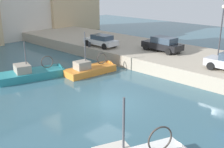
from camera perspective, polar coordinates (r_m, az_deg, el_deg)
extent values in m
plane|color=#386070|center=(18.99, -0.99, -6.10)|extent=(80.00, 80.00, 0.00)
cube|color=#ADA08C|center=(27.68, 16.00, 2.40)|extent=(9.00, 56.00, 1.20)
cube|color=teal|center=(24.89, -16.44, -0.86)|extent=(5.83, 3.45, 1.31)
cone|color=teal|center=(25.75, -9.82, 0.28)|extent=(1.36, 2.04, 1.87)
cube|color=#896B4C|center=(24.71, -16.56, 0.44)|extent=(5.58, 3.23, 0.08)
cube|color=gray|center=(24.46, -18.11, 1.07)|extent=(1.54, 1.77, 0.71)
cylinder|color=#4C4C51|center=(24.29, -17.51, 3.31)|extent=(0.10, 0.10, 2.65)
torus|color=#3F3833|center=(24.91, -13.30, 2.46)|extent=(1.10, 0.37, 1.12)
sphere|color=white|center=(25.58, -20.69, -0.32)|extent=(0.32, 0.32, 0.32)
cylinder|color=#4C4C51|center=(11.38, 2.40, -11.94)|extent=(0.10, 0.10, 3.04)
torus|color=#3F3833|center=(12.58, 9.95, -13.16)|extent=(1.19, 0.55, 1.26)
cube|color=orange|center=(25.21, -4.53, 0.10)|extent=(4.90, 2.38, 1.21)
cone|color=orange|center=(26.77, 0.22, 1.25)|extent=(1.09, 1.74, 1.65)
cube|color=#896B4C|center=(25.05, -4.56, 1.28)|extent=(4.69, 2.21, 0.08)
cube|color=gray|center=(24.47, -6.24, 1.82)|extent=(1.38, 1.21, 0.74)
cylinder|color=#4C4C51|center=(24.34, -5.60, 4.84)|extent=(0.10, 0.10, 3.35)
torus|color=#3F3833|center=(25.61, -2.17, 3.22)|extent=(1.08, 0.21, 1.08)
sphere|color=white|center=(25.24, -8.48, 0.41)|extent=(0.32, 0.32, 0.32)
cube|color=silver|center=(30.54, -2.36, 6.74)|extent=(1.64, 4.01, 0.54)
cube|color=#384756|center=(30.30, -2.10, 7.65)|extent=(1.43, 2.25, 0.49)
cylinder|color=black|center=(31.02, -5.19, 6.45)|extent=(0.23, 0.64, 0.64)
cylinder|color=black|center=(32.09, -3.04, 6.90)|extent=(0.23, 0.64, 0.64)
cylinder|color=black|center=(29.09, -1.60, 5.73)|extent=(0.23, 0.64, 0.64)
cylinder|color=black|center=(30.22, 0.55, 6.21)|extent=(0.23, 0.64, 0.64)
cube|color=black|center=(28.79, 10.35, 5.83)|extent=(1.95, 4.27, 0.62)
cube|color=#384756|center=(28.55, 10.76, 6.95)|extent=(1.65, 2.42, 0.60)
cylinder|color=black|center=(29.03, 7.04, 5.57)|extent=(0.25, 0.65, 0.64)
cylinder|color=black|center=(30.36, 9.15, 6.03)|extent=(0.25, 0.65, 0.64)
cylinder|color=black|center=(27.35, 11.62, 4.54)|extent=(0.25, 0.65, 0.64)
cylinder|color=black|center=(28.76, 13.64, 5.07)|extent=(0.25, 0.65, 0.64)
cylinder|color=black|center=(23.48, 19.79, 1.56)|extent=(0.24, 0.65, 0.64)
cylinder|color=black|center=(24.90, 21.45, 2.29)|extent=(0.24, 0.65, 0.64)
cylinder|color=#2D2D33|center=(30.30, -4.71, 6.09)|extent=(0.28, 0.28, 0.55)
cylinder|color=#38383D|center=(27.62, 21.61, 7.86)|extent=(0.12, 0.12, 4.50)
sphere|color=#F2EACC|center=(27.34, 22.21, 12.80)|extent=(0.36, 0.36, 0.36)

